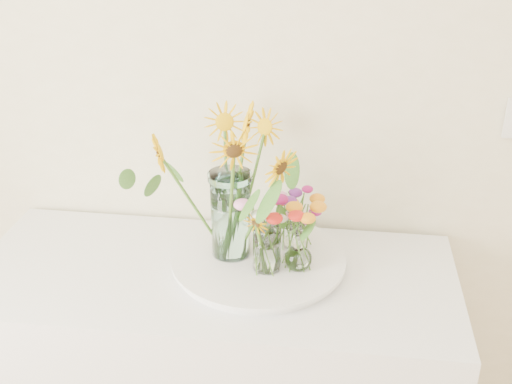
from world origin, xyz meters
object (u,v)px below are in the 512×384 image
mason_jar (231,215)px  small_vase_b (298,251)px  small_vase_a (267,249)px  tray (259,262)px  small_vase_c (294,231)px

mason_jar → small_vase_b: mason_jar is taller
small_vase_a → small_vase_b: 0.09m
tray → mason_jar: size_ratio=1.83×
small_vase_c → mason_jar: bearing=-159.4°
tray → small_vase_a: size_ratio=3.59×
mason_jar → small_vase_a: bearing=-30.8°
small_vase_b → mason_jar: bearing=165.6°
small_vase_b → small_vase_c: bearing=100.1°
small_vase_c → small_vase_b: bearing=-79.9°
tray → small_vase_a: 0.10m
tray → small_vase_b: size_ratio=4.17×
mason_jar → small_vase_a: (0.11, -0.07, -0.06)m
mason_jar → small_vase_a: 0.15m
small_vase_c → small_vase_a: bearing=-115.8°
tray → small_vase_a: bearing=-61.5°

